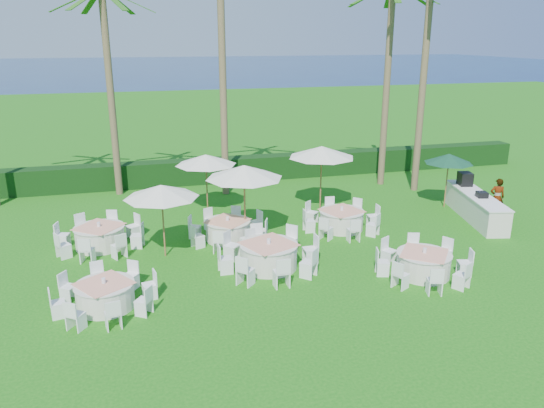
{
  "coord_description": "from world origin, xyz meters",
  "views": [
    {
      "loc": [
        -3.88,
        -14.05,
        7.15
      ],
      "look_at": [
        0.78,
        3.67,
        1.3
      ],
      "focal_mm": 35.0,
      "sensor_mm": 36.0,
      "label": 1
    }
  ],
  "objects": [
    {
      "name": "ground",
      "position": [
        0.0,
        0.0,
        0.0
      ],
      "size": [
        120.0,
        120.0,
        0.0
      ],
      "primitive_type": "plane",
      "color": "#125D10",
      "rests_on": "ground"
    },
    {
      "name": "hedge",
      "position": [
        0.0,
        12.0,
        0.6
      ],
      "size": [
        34.0,
        1.0,
        1.2
      ],
      "primitive_type": "cube",
      "color": "black",
      "rests_on": "ground"
    },
    {
      "name": "ocean",
      "position": [
        0.0,
        102.0,
        0.0
      ],
      "size": [
        260.0,
        260.0,
        0.0
      ],
      "primitive_type": "plane",
      "color": "#071849",
      "rests_on": "ground"
    },
    {
      "name": "banquet_table_a",
      "position": [
        -4.98,
        -0.26,
        0.38
      ],
      "size": [
        2.84,
        2.84,
        0.87
      ],
      "color": "beige",
      "rests_on": "ground"
    },
    {
      "name": "banquet_table_b",
      "position": [
        0.01,
        1.13,
        0.43
      ],
      "size": [
        3.27,
        3.27,
        0.99
      ],
      "color": "beige",
      "rests_on": "ground"
    },
    {
      "name": "banquet_table_c",
      "position": [
        4.52,
        -0.64,
        0.39
      ],
      "size": [
        2.93,
        2.93,
        0.9
      ],
      "color": "beige",
      "rests_on": "ground"
    },
    {
      "name": "banquet_table_d",
      "position": [
        -5.32,
        4.31,
        0.41
      ],
      "size": [
        3.05,
        3.05,
        0.93
      ],
      "color": "beige",
      "rests_on": "ground"
    },
    {
      "name": "banquet_table_e",
      "position": [
        -0.83,
        3.89,
        0.38
      ],
      "size": [
        2.82,
        2.82,
        0.89
      ],
      "color": "beige",
      "rests_on": "ground"
    },
    {
      "name": "banquet_table_f",
      "position": [
        3.59,
        3.86,
        0.4
      ],
      "size": [
        3.01,
        3.01,
        0.92
      ],
      "color": "beige",
      "rests_on": "ground"
    },
    {
      "name": "umbrella_a",
      "position": [
        -3.16,
        2.92,
        2.28
      ],
      "size": [
        2.47,
        2.47,
        2.5
      ],
      "color": "brown",
      "rests_on": "ground"
    },
    {
      "name": "umbrella_b",
      "position": [
        -0.19,
        3.87,
        2.52
      ],
      "size": [
        2.79,
        2.79,
        2.76
      ],
      "color": "brown",
      "rests_on": "ground"
    },
    {
      "name": "umbrella_c",
      "position": [
        -1.1,
        7.21,
        2.27
      ],
      "size": [
        2.52,
        2.52,
        2.49
      ],
      "color": "brown",
      "rests_on": "ground"
    },
    {
      "name": "umbrella_d",
      "position": [
        3.64,
        6.41,
        2.51
      ],
      "size": [
        2.81,
        2.81,
        2.75
      ],
      "color": "brown",
      "rests_on": "ground"
    },
    {
      "name": "umbrella_green",
      "position": [
        8.98,
        5.3,
        2.16
      ],
      "size": [
        2.05,
        2.05,
        2.36
      ],
      "color": "brown",
      "rests_on": "ground"
    },
    {
      "name": "buffet_table",
      "position": [
        9.32,
        3.66,
        0.56
      ],
      "size": [
        1.91,
        4.61,
        1.6
      ],
      "color": "beige",
      "rests_on": "ground"
    },
    {
      "name": "staff_person",
      "position": [
        10.37,
        3.72,
        0.8
      ],
      "size": [
        0.68,
        0.57,
        1.6
      ],
      "primitive_type": "imported",
      "rotation": [
        0.0,
        0.0,
        2.77
      ],
      "color": "gray",
      "rests_on": "ground"
    },
    {
      "name": "palm_b",
      "position": [
        -4.74,
        10.99,
        4.99
      ],
      "size": [
        4.41,
        4.1,
        9.07
      ],
      "color": "brown",
      "rests_on": "ground"
    },
    {
      "name": "palm_c",
      "position": [
        0.13,
        9.78,
        6.02
      ],
      "size": [
        4.36,
        4.26,
        11.07
      ],
      "color": "brown",
      "rests_on": "ground"
    },
    {
      "name": "palm_d",
      "position": [
        7.97,
        9.47,
        5.18
      ],
      "size": [
        4.38,
        4.23,
        9.43
      ],
      "color": "brown",
      "rests_on": "ground"
    },
    {
      "name": "palm_e",
      "position": [
        9.06,
        8.07,
        5.54
      ],
      "size": [
        4.38,
        4.21,
        10.15
      ],
      "color": "brown",
      "rests_on": "ground"
    }
  ]
}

